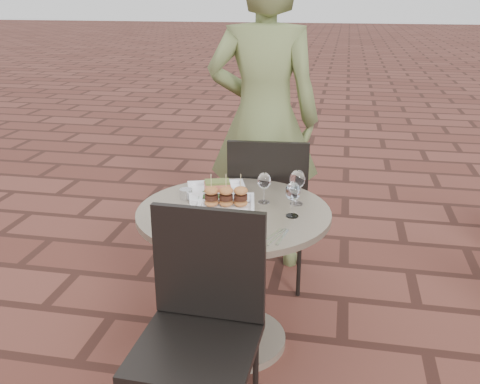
% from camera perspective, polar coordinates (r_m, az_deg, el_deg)
% --- Properties ---
extents(ground, '(60.00, 60.00, 0.00)m').
position_cam_1_polar(ground, '(2.90, 2.30, -14.80)').
color(ground, '#5B2D23').
rests_on(ground, ground).
extents(cafe_table, '(0.90, 0.90, 0.73)m').
position_cam_1_polar(cafe_table, '(2.58, -0.66, -6.96)').
color(cafe_table, gray).
rests_on(cafe_table, ground).
extents(chair_far, '(0.47, 0.47, 0.93)m').
position_cam_1_polar(chair_far, '(3.07, 3.04, -0.98)').
color(chair_far, black).
rests_on(chair_far, ground).
extents(chair_near, '(0.45, 0.45, 0.93)m').
position_cam_1_polar(chair_near, '(2.06, -4.10, -12.71)').
color(chair_near, black).
rests_on(chair_near, ground).
extents(diner, '(0.72, 0.50, 1.89)m').
position_cam_1_polar(diner, '(3.29, 2.53, 7.68)').
color(diner, olive).
rests_on(diner, ground).
extents(plate_salmon, '(0.36, 0.36, 0.08)m').
position_cam_1_polar(plate_salmon, '(2.64, -2.43, 0.04)').
color(plate_salmon, white).
rests_on(plate_salmon, cafe_table).
extents(plate_sliders, '(0.30, 0.30, 0.17)m').
position_cam_1_polar(plate_sliders, '(2.48, -1.49, -0.97)').
color(plate_sliders, white).
rests_on(plate_sliders, cafe_table).
extents(plate_tuna, '(0.33, 0.33, 0.03)m').
position_cam_1_polar(plate_tuna, '(2.27, -2.12, -3.58)').
color(plate_tuna, white).
rests_on(plate_tuna, cafe_table).
extents(wine_glass_right, '(0.07, 0.07, 0.16)m').
position_cam_1_polar(wine_glass_right, '(2.37, 5.67, -0.05)').
color(wine_glass_right, white).
rests_on(wine_glass_right, cafe_table).
extents(wine_glass_mid, '(0.06, 0.06, 0.15)m').
position_cam_1_polar(wine_glass_mid, '(2.53, 2.60, 1.14)').
color(wine_glass_mid, white).
rests_on(wine_glass_mid, cafe_table).
extents(wine_glass_far, '(0.07, 0.07, 0.17)m').
position_cam_1_polar(wine_glass_far, '(2.51, 6.14, 1.27)').
color(wine_glass_far, white).
rests_on(wine_glass_far, cafe_table).
extents(steel_ramekin, '(0.07, 0.07, 0.05)m').
position_cam_1_polar(steel_ramekin, '(2.62, -5.77, -0.18)').
color(steel_ramekin, silver).
rests_on(steel_ramekin, cafe_table).
extents(cutlery_set, '(0.12, 0.20, 0.00)m').
position_cam_1_polar(cutlery_set, '(2.21, 3.96, -4.78)').
color(cutlery_set, silver).
rests_on(cutlery_set, cafe_table).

